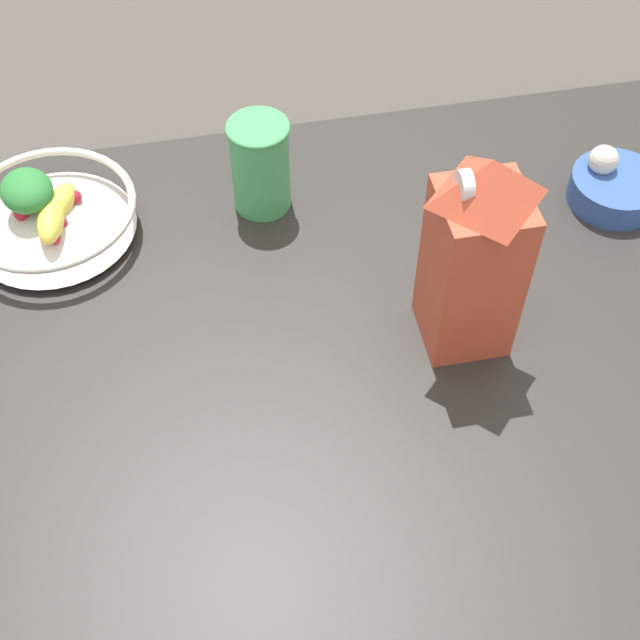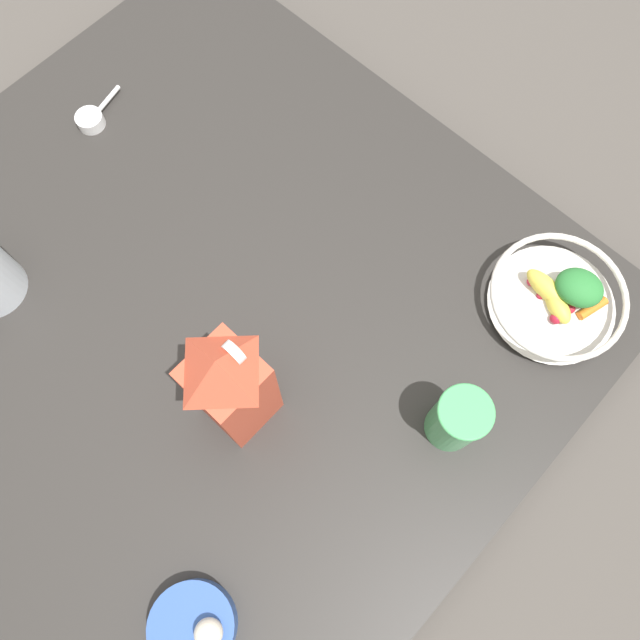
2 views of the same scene
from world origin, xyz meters
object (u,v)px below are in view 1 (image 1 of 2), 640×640
Objects in this scene: milk_carton at (475,254)px; drinking_cup at (260,164)px; garlic_bowl at (614,186)px; fruit_bowl at (49,214)px.

drinking_cup is (-0.25, -0.19, -0.06)m from milk_carton.
milk_carton is 0.32m from garlic_bowl.
milk_carton reaches higher than fruit_bowl.
drinking_cup is (-0.00, 0.26, 0.03)m from fruit_bowl.
garlic_bowl is at bearing 123.94° from milk_carton.
drinking_cup reaches higher than fruit_bowl.
garlic_bowl is (0.08, 0.44, -0.04)m from drinking_cup.
drinking_cup is at bearing 90.90° from fruit_bowl.
drinking_cup is 0.45m from garlic_bowl.
milk_carton is 0.32m from drinking_cup.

